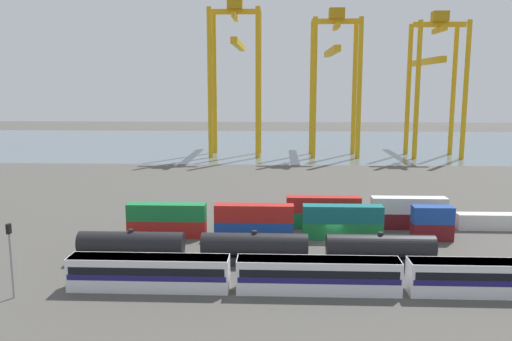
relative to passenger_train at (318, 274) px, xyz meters
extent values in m
plane|color=#4C4944|center=(3.89, 58.89, -2.14)|extent=(420.00, 420.00, 0.00)
cube|color=slate|center=(3.89, 149.60, -2.14)|extent=(400.00, 110.00, 0.01)
cube|color=silver|center=(-19.35, 0.00, -0.19)|extent=(18.45, 3.10, 3.90)
cube|color=navy|center=(-19.35, 0.00, -0.29)|extent=(18.08, 3.14, 0.64)
cube|color=black|center=(-19.35, 0.00, 0.49)|extent=(17.71, 3.13, 0.90)
cube|color=slate|center=(-19.35, 0.00, 1.58)|extent=(18.26, 2.85, 0.36)
cube|color=silver|center=(0.00, 0.00, -0.19)|extent=(18.45, 3.10, 3.90)
cube|color=navy|center=(0.00, 0.00, -0.29)|extent=(18.08, 3.14, 0.64)
cube|color=black|center=(0.00, 0.00, 0.49)|extent=(17.71, 3.13, 0.90)
cube|color=slate|center=(0.00, 0.00, 1.58)|extent=(18.26, 2.85, 0.36)
cube|color=silver|center=(19.35, 0.00, -0.19)|extent=(18.45, 3.10, 3.90)
cube|color=navy|center=(19.35, 0.00, -0.29)|extent=(18.08, 3.14, 0.64)
cube|color=black|center=(19.35, 0.00, 0.49)|extent=(17.71, 3.13, 0.90)
cube|color=slate|center=(19.35, 0.00, 1.58)|extent=(18.26, 2.85, 0.36)
cube|color=#232326|center=(-23.98, 9.19, -1.59)|extent=(13.94, 2.50, 1.10)
cylinder|color=black|center=(-23.98, 9.19, 0.47)|extent=(13.94, 3.02, 3.02)
cylinder|color=black|center=(-23.98, 9.19, 2.15)|extent=(0.70, 0.70, 0.36)
cube|color=#232326|center=(-7.63, 9.19, -1.59)|extent=(13.94, 2.50, 1.10)
cylinder|color=black|center=(-7.63, 9.19, 0.47)|extent=(13.94, 3.02, 3.02)
cylinder|color=black|center=(-7.63, 9.19, 2.15)|extent=(0.70, 0.70, 0.36)
cube|color=#232326|center=(8.72, 9.19, -1.59)|extent=(13.94, 2.50, 1.10)
cylinder|color=black|center=(8.72, 9.19, 0.47)|extent=(13.94, 3.02, 3.02)
cylinder|color=black|center=(8.72, 9.19, 2.15)|extent=(0.70, 0.70, 0.36)
cylinder|color=gray|center=(-33.76, -3.15, 2.06)|extent=(0.24, 0.24, 8.41)
cube|color=black|center=(-33.76, -3.15, 5.77)|extent=(0.36, 0.60, 1.10)
cube|color=#AD211C|center=(-21.76, 21.10, -0.84)|extent=(12.10, 2.44, 2.60)
cube|color=#197538|center=(-21.76, 21.10, 1.76)|extent=(12.10, 2.44, 2.60)
cube|color=#1C4299|center=(-8.25, 21.10, -0.84)|extent=(12.10, 2.44, 2.60)
cube|color=#AD211C|center=(-8.25, 21.10, 1.76)|extent=(12.10, 2.44, 2.60)
cube|color=#197538|center=(5.27, 21.10, -0.84)|extent=(12.10, 2.44, 2.60)
cube|color=#146066|center=(5.27, 21.10, 1.76)|extent=(12.10, 2.44, 2.60)
cube|color=maroon|center=(18.78, 21.10, -0.84)|extent=(6.04, 2.44, 2.60)
cube|color=#1C4299|center=(18.78, 21.10, 1.76)|extent=(6.04, 2.44, 2.60)
cube|color=slate|center=(-24.87, 27.34, -0.84)|extent=(6.04, 2.44, 2.60)
cube|color=#AD211C|center=(-11.00, 27.34, -0.84)|extent=(6.04, 2.44, 2.60)
cube|color=#197538|center=(2.87, 27.34, -0.84)|extent=(12.10, 2.44, 2.60)
cube|color=#AD211C|center=(2.87, 27.34, 1.76)|extent=(12.10, 2.44, 2.60)
cube|color=maroon|center=(16.74, 27.34, -0.84)|extent=(12.10, 2.44, 2.60)
cube|color=silver|center=(16.74, 27.34, 1.76)|extent=(12.10, 2.44, 2.60)
cube|color=silver|center=(30.61, 27.34, -0.84)|extent=(12.10, 2.44, 2.60)
cylinder|color=gold|center=(-26.22, 109.34, 21.28)|extent=(1.50, 1.50, 46.84)
cylinder|color=gold|center=(-11.13, 109.34, 21.28)|extent=(1.50, 1.50, 46.84)
cylinder|color=gold|center=(-26.22, 120.96, 21.28)|extent=(1.50, 1.50, 46.84)
cylinder|color=gold|center=(-11.13, 120.96, 21.28)|extent=(1.50, 1.50, 46.84)
cube|color=gold|center=(-18.67, 115.15, 43.90)|extent=(16.69, 1.20, 1.60)
cube|color=gold|center=(-18.67, 115.15, 42.30)|extent=(1.20, 13.23, 1.60)
cube|color=gold|center=(-18.67, 129.66, 34.69)|extent=(2.00, 41.45, 2.00)
cube|color=#A77A10|center=(-18.67, 115.15, 46.30)|extent=(4.80, 4.00, 3.20)
cylinder|color=gold|center=(6.55, 109.73, 19.71)|extent=(1.50, 1.50, 43.72)
cylinder|color=gold|center=(20.59, 109.73, 19.71)|extent=(1.50, 1.50, 43.72)
cylinder|color=gold|center=(6.55, 120.57, 19.71)|extent=(1.50, 1.50, 43.72)
cylinder|color=gold|center=(20.59, 120.57, 19.71)|extent=(1.50, 1.50, 43.72)
cube|color=gold|center=(13.57, 115.15, 40.77)|extent=(15.64, 1.20, 1.60)
cube|color=gold|center=(13.57, 115.15, 39.17)|extent=(1.20, 12.43, 1.60)
cube|color=gold|center=(13.57, 128.58, 32.18)|extent=(2.00, 38.36, 2.00)
cube|color=#A77A10|center=(13.57, 115.15, 43.17)|extent=(4.80, 4.00, 3.20)
cylinder|color=gold|center=(38.43, 109.44, 19.15)|extent=(1.50, 1.50, 42.59)
cylinder|color=gold|center=(53.18, 109.44, 19.15)|extent=(1.50, 1.50, 42.59)
cylinder|color=gold|center=(38.43, 120.86, 19.15)|extent=(1.50, 1.50, 42.59)
cylinder|color=gold|center=(53.18, 120.86, 19.15)|extent=(1.50, 1.50, 42.59)
cube|color=gold|center=(45.80, 115.15, 39.64)|extent=(16.34, 1.20, 1.60)
cube|color=gold|center=(45.80, 115.15, 38.04)|extent=(1.20, 13.02, 1.60)
cube|color=gold|center=(45.80, 129.40, 28.72)|extent=(2.00, 40.70, 2.00)
cube|color=#A77A10|center=(45.80, 115.15, 42.04)|extent=(4.80, 4.00, 3.20)
camera|label=1|loc=(-4.62, -56.89, 21.28)|focal=36.79mm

